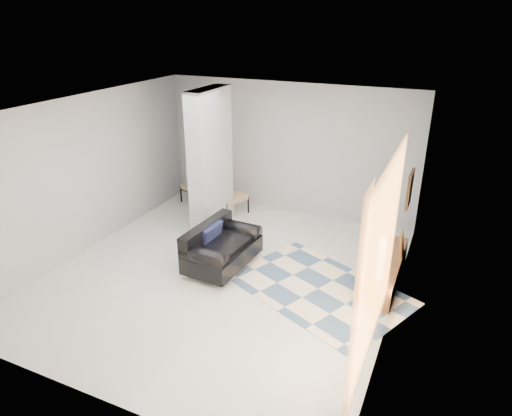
% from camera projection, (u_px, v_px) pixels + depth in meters
% --- Properties ---
extents(floor, '(6.00, 6.00, 0.00)m').
position_uv_depth(floor, '(224.00, 274.00, 7.74)').
color(floor, beige).
rests_on(floor, ground).
extents(ceiling, '(6.00, 6.00, 0.00)m').
position_uv_depth(ceiling, '(219.00, 108.00, 6.63)').
color(ceiling, white).
rests_on(ceiling, wall_back).
extents(wall_back, '(6.00, 0.00, 6.00)m').
position_uv_depth(wall_back, '(288.00, 149.00, 9.70)').
color(wall_back, '#ABADAF').
rests_on(wall_back, ground).
extents(wall_front, '(6.00, 0.00, 6.00)m').
position_uv_depth(wall_front, '(83.00, 297.00, 4.67)').
color(wall_front, '#ABADAF').
rests_on(wall_front, ground).
extents(wall_left, '(0.00, 6.00, 6.00)m').
position_uv_depth(wall_left, '(87.00, 174.00, 8.22)').
color(wall_left, '#ABADAF').
rests_on(wall_left, ground).
extents(wall_right, '(0.00, 6.00, 6.00)m').
position_uv_depth(wall_right, '(401.00, 228.00, 6.15)').
color(wall_right, '#ABADAF').
rests_on(wall_right, ground).
extents(partition_column, '(0.35, 1.20, 2.80)m').
position_uv_depth(partition_column, '(211.00, 161.00, 8.94)').
color(partition_column, '#B3B8BA').
rests_on(partition_column, floor).
extents(hallway_door, '(0.85, 0.06, 2.04)m').
position_uv_depth(hallway_door, '(203.00, 155.00, 10.61)').
color(hallway_door, beige).
rests_on(hallway_door, floor).
extents(curtain, '(0.00, 2.55, 2.55)m').
position_uv_depth(curtain, '(380.00, 263.00, 5.19)').
color(curtain, gold).
rests_on(curtain, wall_right).
extents(wall_art, '(0.04, 0.45, 0.55)m').
position_uv_depth(wall_art, '(410.00, 189.00, 6.81)').
color(wall_art, '#37200F').
rests_on(wall_art, wall_right).
extents(media_console, '(0.45, 1.85, 0.80)m').
position_uv_depth(media_console, '(385.00, 270.00, 7.46)').
color(media_console, brown).
rests_on(media_console, floor).
extents(loveseat, '(0.92, 1.48, 0.76)m').
position_uv_depth(loveseat, '(220.00, 247.00, 7.84)').
color(loveseat, silver).
rests_on(loveseat, floor).
extents(daybed, '(1.73, 1.16, 0.77)m').
position_uv_depth(daybed, '(214.00, 189.00, 10.25)').
color(daybed, black).
rests_on(daybed, floor).
extents(area_rug, '(3.21, 2.75, 0.01)m').
position_uv_depth(area_rug, '(318.00, 289.00, 7.30)').
color(area_rug, beige).
rests_on(area_rug, floor).
extents(cylinder_lamp, '(0.12, 0.12, 0.65)m').
position_uv_depth(cylinder_lamp, '(381.00, 259.00, 6.75)').
color(cylinder_lamp, white).
rests_on(cylinder_lamp, media_console).
extents(bronze_figurine, '(0.14, 0.14, 0.27)m').
position_uv_depth(bronze_figurine, '(391.00, 236.00, 7.85)').
color(bronze_figurine, black).
rests_on(bronze_figurine, media_console).
extents(vase, '(0.20, 0.20, 0.19)m').
position_uv_depth(vase, '(383.00, 257.00, 7.25)').
color(vase, silver).
rests_on(vase, media_console).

